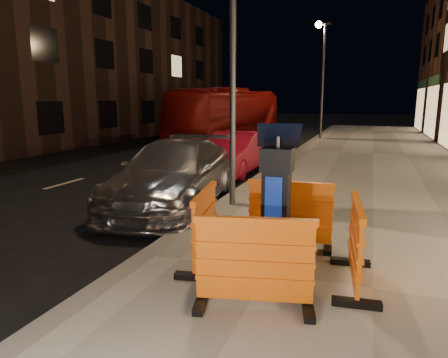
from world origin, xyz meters
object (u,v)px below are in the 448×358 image
(parking_kiosk, at_px, (276,204))
(bus_doubledecker, at_px, (229,141))
(barrier_kerbside, at_px, (205,226))
(barrier_back, at_px, (290,214))
(barrier_bldgside, at_px, (355,244))
(car_red, at_px, (234,173))
(car_silver, at_px, (175,205))
(barrier_front, at_px, (254,264))

(parking_kiosk, height_order, bus_doubledecker, parking_kiosk)
(barrier_kerbside, bearing_deg, bus_doubledecker, 8.04)
(barrier_back, bearing_deg, bus_doubledecker, 107.20)
(barrier_bldgside, bearing_deg, car_red, 22.43)
(bus_doubledecker, bearing_deg, car_silver, -71.67)
(barrier_front, bearing_deg, parking_kiosk, 76.75)
(barrier_kerbside, bearing_deg, parking_kiosk, -100.25)
(barrier_kerbside, relative_size, car_silver, 0.26)
(car_red, height_order, bus_doubledecker, bus_doubledecker)
(barrier_bldgside, xyz_separation_m, car_silver, (-3.88, 2.96, -0.64))
(barrier_bldgside, height_order, car_silver, barrier_bldgside)
(barrier_bldgside, bearing_deg, car_silver, 46.40)
(car_silver, height_order, bus_doubledecker, bus_doubledecker)
(barrier_front, relative_size, barrier_bldgside, 1.00)
(barrier_kerbside, relative_size, bus_doubledecker, 0.12)
(barrier_front, height_order, barrier_kerbside, same)
(barrier_front, relative_size, bus_doubledecker, 0.12)
(parking_kiosk, relative_size, car_silver, 0.36)
(barrier_kerbside, distance_m, barrier_bldgside, 1.90)
(parking_kiosk, relative_size, barrier_front, 1.40)
(bus_doubledecker, bearing_deg, barrier_bldgside, -61.88)
(barrier_front, xyz_separation_m, barrier_bldgside, (0.95, 0.95, 0.00))
(car_silver, bearing_deg, parking_kiosk, -53.18)
(car_silver, bearing_deg, barrier_kerbside, -64.12)
(barrier_back, relative_size, barrier_bldgside, 1.00)
(barrier_kerbside, bearing_deg, car_silver, 23.49)
(parking_kiosk, relative_size, barrier_back, 1.40)
(barrier_bldgside, distance_m, car_red, 8.11)
(parking_kiosk, bearing_deg, barrier_kerbside, 171.75)
(barrier_back, height_order, car_red, barrier_back)
(parking_kiosk, xyz_separation_m, barrier_kerbside, (-0.95, 0.00, -0.39))
(barrier_back, distance_m, car_red, 6.83)
(barrier_kerbside, height_order, barrier_bldgside, same)
(barrier_bldgside, relative_size, car_red, 0.32)
(barrier_back, height_order, bus_doubledecker, bus_doubledecker)
(barrier_front, bearing_deg, car_red, 96.77)
(barrier_back, distance_m, barrier_kerbside, 1.34)
(bus_doubledecker, bearing_deg, car_red, -65.67)
(barrier_back, bearing_deg, parking_kiosk, -95.25)
(parking_kiosk, height_order, barrier_back, parking_kiosk)
(barrier_front, relative_size, car_red, 0.32)
(car_red, bearing_deg, barrier_kerbside, -73.76)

